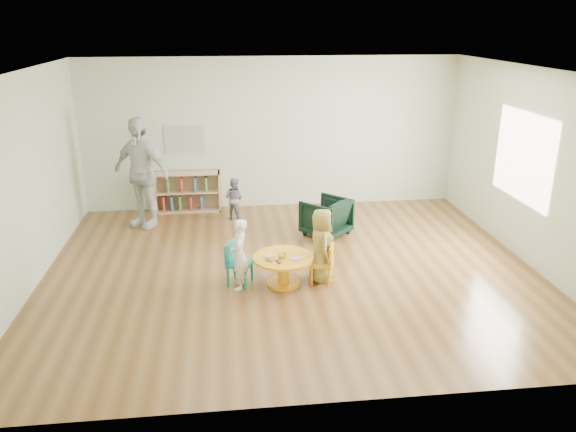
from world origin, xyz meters
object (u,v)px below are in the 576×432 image
object	(u,v)px
activity_table	(283,265)
child_left	(239,254)
armchair	(326,217)
kid_chair_right	(325,263)
bookshelf	(187,192)
kid_chair_left	(236,262)
child_right	(321,245)
toddler	(234,199)
adult_caretaker	(141,172)

from	to	relation	value
activity_table	child_left	xyz separation A→B (m)	(-0.59, -0.03, 0.20)
armchair	kid_chair_right	bearing A→B (deg)	35.11
bookshelf	child_left	bearing A→B (deg)	-75.61
activity_table	kid_chair_left	bearing A→B (deg)	169.54
child_left	child_right	xyz separation A→B (m)	(1.12, 0.10, 0.03)
child_left	toddler	bearing A→B (deg)	-172.67
kid_chair_left	toddler	size ratio (longest dim) A/B	0.77
kid_chair_right	child_left	world-z (taller)	child_left
kid_chair_left	child_right	size ratio (longest dim) A/B	0.57
bookshelf	child_right	size ratio (longest dim) A/B	1.16
activity_table	adult_caretaker	distance (m)	3.44
activity_table	armchair	distance (m)	2.00
kid_chair_right	toddler	bearing A→B (deg)	41.47
kid_chair_right	child_left	xyz separation A→B (m)	(-1.16, -0.03, 0.19)
toddler	adult_caretaker	xyz separation A→B (m)	(-1.56, -0.15, 0.57)
child_right	toddler	distance (m)	2.91
kid_chair_right	adult_caretaker	bearing A→B (deg)	64.98
armchair	child_left	distance (m)	2.36
activity_table	toddler	distance (m)	2.82
kid_chair_left	child_right	world-z (taller)	child_right
armchair	toddler	xyz separation A→B (m)	(-1.50, 0.97, 0.07)
toddler	bookshelf	bearing A→B (deg)	-2.23
armchair	adult_caretaker	xyz separation A→B (m)	(-3.07, 0.82, 0.64)
activity_table	kid_chair_right	distance (m)	0.57
armchair	adult_caretaker	size ratio (longest dim) A/B	0.36
bookshelf	toddler	bearing A→B (deg)	-33.46
kid_chair_right	bookshelf	world-z (taller)	bookshelf
armchair	adult_caretaker	distance (m)	3.24
kid_chair_left	kid_chair_right	bearing A→B (deg)	107.97
toddler	adult_caretaker	world-z (taller)	adult_caretaker
armchair	child_left	world-z (taller)	child_left
adult_caretaker	kid_chair_left	bearing A→B (deg)	-25.33
kid_chair_right	adult_caretaker	size ratio (longest dim) A/B	0.29
kid_chair_left	adult_caretaker	xyz separation A→B (m)	(-1.53, 2.48, 0.64)
armchair	child_left	xyz separation A→B (m)	(-1.50, -1.81, 0.17)
kid_chair_left	toddler	world-z (taller)	toddler
bookshelf	toddler	distance (m)	1.03
kid_chair_left	bookshelf	bearing A→B (deg)	-142.20
bookshelf	child_left	distance (m)	3.45
armchair	kid_chair_left	bearing A→B (deg)	3.24
child_right	adult_caretaker	size ratio (longest dim) A/B	0.54
armchair	adult_caretaker	world-z (taller)	adult_caretaker
activity_table	kid_chair_right	xyz separation A→B (m)	(0.57, 0.00, 0.01)
kid_chair_left	child_left	world-z (taller)	child_left
child_left	adult_caretaker	distance (m)	3.09
bookshelf	activity_table	bearing A→B (deg)	-66.41
kid_chair_left	toddler	xyz separation A→B (m)	(0.03, 2.64, 0.07)
activity_table	child_right	world-z (taller)	child_right
activity_table	child_right	xyz separation A→B (m)	(0.53, 0.07, 0.24)
adult_caretaker	armchair	bearing A→B (deg)	18.09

